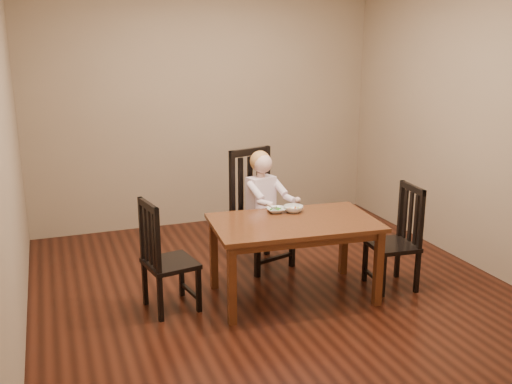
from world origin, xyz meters
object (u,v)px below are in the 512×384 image
object	(u,v)px
chair_child	(259,211)
bowl_peas	(276,210)
chair_right	(397,239)
toddler	(262,197)
bowl_veg	(293,209)
dining_table	(294,230)
chair_left	(165,258)

from	to	relation	value
chair_child	bowl_peas	xyz separation A→B (m)	(-0.04, -0.51, 0.16)
chair_child	chair_right	bearing A→B (deg)	119.45
chair_child	toddler	world-z (taller)	chair_child
bowl_peas	chair_child	bearing A→B (deg)	86.02
bowl_veg	toddler	bearing A→B (deg)	100.34
dining_table	toddler	bearing A→B (deg)	89.87
chair_right	bowl_peas	distance (m)	1.07
bowl_veg	chair_right	bearing A→B (deg)	-22.78
dining_table	chair_child	bearing A→B (deg)	91.05
chair_child	chair_left	bearing A→B (deg)	15.65
chair_child	chair_left	xyz separation A→B (m)	(-1.03, -0.65, -0.09)
chair_child	dining_table	bearing A→B (deg)	74.51
toddler	bowl_veg	bearing A→B (deg)	83.80
dining_table	toddler	xyz separation A→B (m)	(0.00, 0.73, 0.09)
dining_table	toddler	size ratio (longest dim) A/B	2.42
chair_child	toddler	bearing A→B (deg)	90.00
dining_table	chair_right	size ratio (longest dim) A/B	1.54
chair_left	chair_right	distance (m)	1.98
dining_table	chair_right	bearing A→B (deg)	-7.63
bowl_peas	chair_right	bearing A→B (deg)	-21.87
chair_right	bowl_peas	size ratio (longest dim) A/B	5.69
chair_left	toddler	xyz separation A→B (m)	(1.05, 0.60, 0.24)
chair_left	toddler	world-z (taller)	toddler
bowl_veg	dining_table	bearing A→B (deg)	-112.58
bowl_peas	chair_left	bearing A→B (deg)	-172.13
dining_table	bowl_peas	distance (m)	0.29
dining_table	chair_child	size ratio (longest dim) A/B	1.26
chair_left	bowl_peas	size ratio (longest dim) A/B	5.72
chair_right	bowl_veg	bearing A→B (deg)	72.19
chair_right	toddler	size ratio (longest dim) A/B	1.57
toddler	chair_child	bearing A→B (deg)	-90.00
bowl_veg	chair_left	bearing A→B (deg)	-175.20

